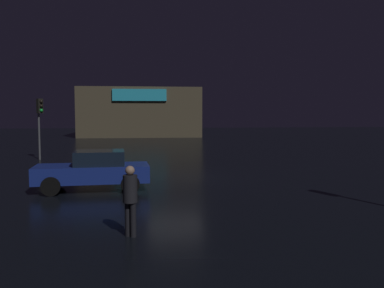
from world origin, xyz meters
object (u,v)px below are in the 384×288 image
traffic_signal_opposite (40,114)px  pedestrian (130,195)px  store_building (140,112)px  car_near (94,170)px

traffic_signal_opposite → pedestrian: 17.74m
store_building → pedestrian: store_building is taller
store_building → car_near: (-1.19, -36.37, -2.19)m
car_near → store_building: bearing=88.1°
traffic_signal_opposite → pedestrian: (6.14, -16.54, -1.85)m
store_building → pedestrian: (0.40, -42.39, -1.97)m
pedestrian → store_building: bearing=90.5°
pedestrian → car_near: bearing=104.8°
store_building → traffic_signal_opposite: store_building is taller
store_building → car_near: size_ratio=3.36×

